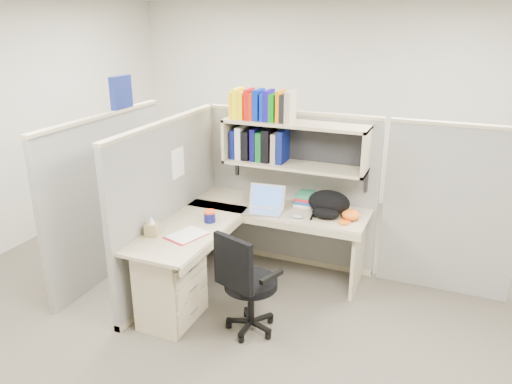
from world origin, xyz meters
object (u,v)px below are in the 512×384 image
at_px(snack_canister, 210,216).
at_px(desk, 202,264).
at_px(laptop, 264,200).
at_px(backpack, 328,204).
at_px(task_chair, 248,298).

bearing_deg(snack_canister, desk, -78.94).
relative_size(desk, snack_canister, 15.78).
relative_size(laptop, backpack, 0.88).
distance_m(desk, laptop, 0.86).
xyz_separation_m(backpack, snack_canister, (-0.95, -0.55, -0.06)).
xyz_separation_m(laptop, snack_canister, (-0.37, -0.40, -0.07)).
bearing_deg(snack_canister, backpack, 29.90).
bearing_deg(backpack, snack_canister, -140.24).
bearing_deg(desk, backpack, 42.44).
distance_m(snack_canister, task_chair, 0.87).
distance_m(backpack, snack_canister, 1.10).
xyz_separation_m(desk, task_chair, (0.52, -0.19, -0.11)).
relative_size(desk, laptop, 5.03).
xyz_separation_m(snack_canister, task_chair, (0.57, -0.46, -0.46)).
relative_size(desk, task_chair, 1.89).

